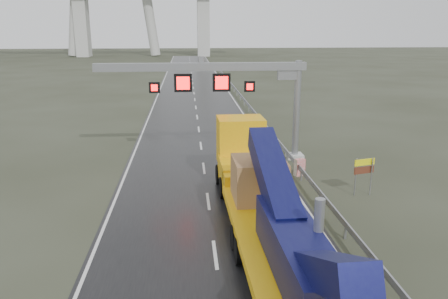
{
  "coord_description": "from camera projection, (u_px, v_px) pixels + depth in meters",
  "views": [
    {
      "loc": [
        -1.05,
        -12.82,
        9.44
      ],
      "look_at": [
        0.84,
        9.37,
        3.2
      ],
      "focal_mm": 35.0,
      "sensor_mm": 36.0,
      "label": 1
    }
  ],
  "objects": [
    {
      "name": "road",
      "position": [
        196.0,
        107.0,
        53.31
      ],
      "size": [
        11.0,
        200.0,
        0.02
      ],
      "primitive_type": "cube",
      "color": "black",
      "rests_on": "ground"
    },
    {
      "name": "guardrail",
      "position": [
        258.0,
        117.0,
        44.03
      ],
      "size": [
        0.2,
        140.0,
        1.4
      ],
      "primitive_type": null,
      "color": "gray",
      "rests_on": "ground"
    },
    {
      "name": "sign_gantry",
      "position": [
        231.0,
        84.0,
        30.85
      ],
      "size": [
        14.9,
        1.2,
        7.42
      ],
      "color": "silver",
      "rests_on": "ground"
    },
    {
      "name": "heavy_haul_truck",
      "position": [
        264.0,
        198.0,
        19.85
      ],
      "size": [
        3.58,
        21.42,
        5.01
      ],
      "rotation": [
        0.0,
        0.0,
        0.02
      ],
      "color": "#EEB60D",
      "rests_on": "ground"
    },
    {
      "name": "exit_sign_pair",
      "position": [
        364.0,
        170.0,
        25.05
      ],
      "size": [
        1.29,
        0.38,
        2.25
      ],
      "rotation": [
        0.0,
        0.0,
        0.25
      ],
      "color": "gray",
      "rests_on": "ground"
    },
    {
      "name": "striped_barrier",
      "position": [
        300.0,
        167.0,
        28.72
      ],
      "size": [
        0.76,
        0.58,
        1.13
      ],
      "primitive_type": "cube",
      "rotation": [
        0.0,
        0.0,
        0.37
      ],
      "color": "red",
      "rests_on": "ground"
    }
  ]
}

